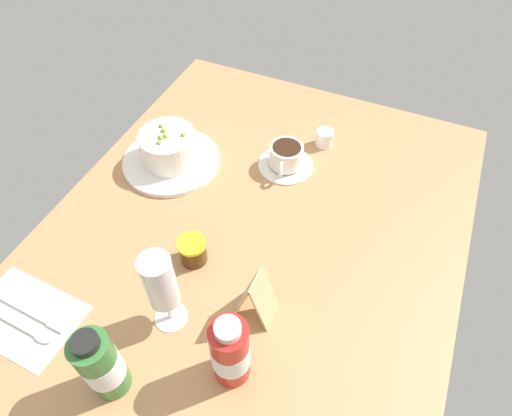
% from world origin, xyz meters
% --- Properties ---
extents(ground_plane, '(1.10, 0.84, 0.03)m').
position_xyz_m(ground_plane, '(0.00, 0.00, -0.01)').
color(ground_plane, '#B27F51').
extents(porridge_bowl, '(0.23, 0.23, 0.09)m').
position_xyz_m(porridge_bowl, '(-0.13, -0.26, 0.04)').
color(porridge_bowl, white).
rests_on(porridge_bowl, ground_plane).
extents(cutlery_setting, '(0.15, 0.20, 0.01)m').
position_xyz_m(cutlery_setting, '(0.32, -0.29, 0.00)').
color(cutlery_setting, white).
rests_on(cutlery_setting, ground_plane).
extents(coffee_cup, '(0.13, 0.13, 0.06)m').
position_xyz_m(coffee_cup, '(-0.23, -0.01, 0.03)').
color(coffee_cup, white).
rests_on(coffee_cup, ground_plane).
extents(creamer_jug, '(0.04, 0.05, 0.05)m').
position_xyz_m(creamer_jug, '(-0.34, 0.05, 0.02)').
color(creamer_jug, white).
rests_on(creamer_jug, ground_plane).
extents(wine_glass, '(0.06, 0.06, 0.18)m').
position_xyz_m(wine_glass, '(0.21, -0.05, 0.12)').
color(wine_glass, white).
rests_on(wine_glass, ground_plane).
extents(jam_jar, '(0.06, 0.06, 0.06)m').
position_xyz_m(jam_jar, '(0.09, -0.08, 0.03)').
color(jam_jar, '#482B0E').
rests_on(jam_jar, ground_plane).
extents(sauce_bottle_red, '(0.06, 0.06, 0.17)m').
position_xyz_m(sauce_bottle_red, '(0.25, 0.09, 0.08)').
color(sauce_bottle_red, '#B21E19').
rests_on(sauce_bottle_red, ground_plane).
extents(sauce_bottle_green, '(0.06, 0.06, 0.17)m').
position_xyz_m(sauce_bottle_green, '(0.35, -0.08, 0.08)').
color(sauce_bottle_green, '#337233').
rests_on(sauce_bottle_green, ground_plane).
extents(menu_card, '(0.06, 0.07, 0.11)m').
position_xyz_m(menu_card, '(0.14, 0.08, 0.06)').
color(menu_card, tan).
rests_on(menu_card, ground_plane).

